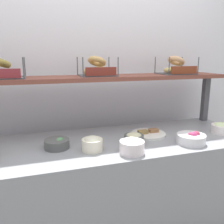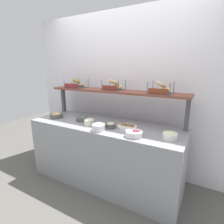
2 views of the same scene
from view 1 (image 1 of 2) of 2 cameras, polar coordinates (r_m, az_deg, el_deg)
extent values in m
cube|color=silver|center=(2.11, -4.88, 7.03)|extent=(3.29, 0.06, 2.40)
cube|color=gray|center=(1.86, -0.37, -19.34)|extent=(2.09, 0.70, 0.85)
cube|color=#4C4C51|center=(2.32, 21.40, 2.96)|extent=(0.05, 0.05, 0.40)
cube|color=brown|center=(1.83, -2.95, 8.16)|extent=(2.05, 0.32, 0.03)
cylinder|color=#50504F|center=(1.58, -13.06, -7.44)|extent=(0.16, 0.16, 0.06)
sphere|color=#469B53|center=(1.58, -12.29, -6.67)|extent=(0.04, 0.04, 0.04)
sphere|color=#519656|center=(1.58, -12.45, -6.55)|extent=(0.03, 0.03, 0.03)
sphere|color=#59905C|center=(1.57, -12.54, -6.77)|extent=(0.04, 0.04, 0.04)
cylinder|color=white|center=(2.02, 24.76, -3.68)|extent=(0.15, 0.15, 0.06)
ellipsoid|color=beige|center=(2.01, 24.83, -2.94)|extent=(0.12, 0.12, 0.05)
cylinder|color=silver|center=(1.71, 18.38, -6.11)|extent=(0.19, 0.19, 0.06)
sphere|color=#9E3357|center=(1.70, 18.44, -5.42)|extent=(0.05, 0.05, 0.05)
sphere|color=#AC3160|center=(1.70, 18.91, -5.47)|extent=(0.06, 0.06, 0.06)
sphere|color=#A73351|center=(1.73, 19.53, -5.21)|extent=(0.04, 0.04, 0.04)
sphere|color=#972F44|center=(1.72, 19.47, -5.27)|extent=(0.06, 0.06, 0.06)
cylinder|color=#474A49|center=(1.63, 5.26, -6.44)|extent=(0.13, 0.13, 0.06)
ellipsoid|color=beige|center=(1.63, 5.28, -5.67)|extent=(0.10, 0.10, 0.04)
cylinder|color=beige|center=(1.50, -4.75, -7.84)|extent=(0.13, 0.13, 0.08)
ellipsoid|color=beige|center=(1.49, -4.77, -6.71)|extent=(0.10, 0.10, 0.05)
cylinder|color=white|center=(1.47, 4.80, -8.37)|extent=(0.15, 0.15, 0.08)
ellipsoid|color=white|center=(1.45, 4.82, -7.18)|extent=(0.12, 0.12, 0.05)
cylinder|color=white|center=(1.82, 8.70, -5.20)|extent=(0.26, 0.26, 0.01)
cube|color=olive|center=(1.79, 7.42, -4.76)|extent=(0.07, 0.05, 0.02)
cube|color=#8E603D|center=(1.84, 9.85, -4.37)|extent=(0.07, 0.05, 0.02)
cube|color=#B7B7BC|center=(1.63, -4.52, -7.27)|extent=(0.04, 0.14, 0.01)
ellipsoid|color=#B7B7BC|center=(1.56, -3.20, -8.24)|extent=(0.04, 0.03, 0.01)
cube|color=#4C4C51|center=(1.79, -24.89, 7.44)|extent=(0.31, 0.24, 0.01)
cylinder|color=#4C4C51|center=(1.66, -20.44, 9.76)|extent=(0.01, 0.01, 0.14)
cylinder|color=#4C4C51|center=(1.89, -20.16, 10.11)|extent=(0.01, 0.01, 0.14)
torus|color=#A67C58|center=(1.82, -23.41, 8.69)|extent=(0.17, 0.17, 0.06)
torus|color=olive|center=(1.78, -25.21, 10.68)|extent=(0.19, 0.19, 0.09)
cube|color=#4C4C51|center=(1.85, -3.58, 8.78)|extent=(0.27, 0.24, 0.01)
cylinder|color=#4C4C51|center=(1.70, -6.96, 10.56)|extent=(0.01, 0.01, 0.14)
cylinder|color=#4C4C51|center=(1.77, 1.47, 10.75)|extent=(0.01, 0.01, 0.14)
cylinder|color=#4C4C51|center=(1.93, -8.27, 10.83)|extent=(0.01, 0.01, 0.14)
cylinder|color=#4C4C51|center=(1.99, -0.74, 11.03)|extent=(0.01, 0.01, 0.14)
cube|color=maroon|center=(1.73, -2.61, 9.69)|extent=(0.23, 0.01, 0.06)
torus|color=tan|center=(1.81, -4.83, 9.54)|extent=(0.18, 0.18, 0.05)
torus|color=tan|center=(1.89, -2.66, 9.96)|extent=(0.15, 0.15, 0.06)
torus|color=tan|center=(1.84, -3.63, 11.99)|extent=(0.20, 0.20, 0.09)
cube|color=#4C4C51|center=(2.09, 14.95, 8.88)|extent=(0.27, 0.24, 0.01)
cylinder|color=#4C4C51|center=(1.92, 13.54, 10.59)|extent=(0.01, 0.01, 0.14)
cylinder|color=#4C4C51|center=(2.07, 19.94, 10.34)|extent=(0.01, 0.01, 0.14)
cylinder|color=#4C4C51|center=(2.12, 10.29, 10.96)|extent=(0.01, 0.01, 0.14)
cylinder|color=#4C4C51|center=(2.25, 16.36, 10.77)|extent=(0.01, 0.01, 0.14)
cube|color=maroon|center=(1.99, 16.89, 9.60)|extent=(0.23, 0.01, 0.06)
torus|color=tan|center=(2.04, 14.30, 9.66)|extent=(0.18, 0.18, 0.05)
torus|color=#D8BC68|center=(2.14, 15.43, 9.81)|extent=(0.18, 0.18, 0.06)
torus|color=#DDA878|center=(2.08, 15.13, 11.74)|extent=(0.19, 0.19, 0.10)
camera|label=2|loc=(1.71, 87.94, 5.94)|focal=28.29mm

